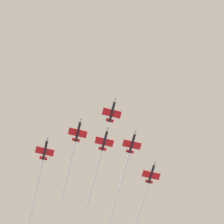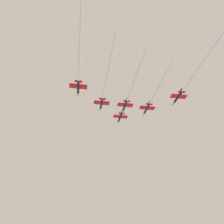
% 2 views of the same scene
% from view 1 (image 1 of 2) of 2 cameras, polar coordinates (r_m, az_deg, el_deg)
% --- Properties ---
extents(jet_lead, '(9.71, 13.14, 2.72)m').
position_cam_1_polar(jet_lead, '(210.15, 0.02, 0.07)').
color(jet_lead, black).
extents(jet_port_inner, '(12.58, 56.48, 2.72)m').
position_cam_1_polar(jet_port_inner, '(222.99, 1.71, -7.56)').
color(jet_port_inner, black).
extents(jet_starboard_inner, '(11.10, 46.65, 2.72)m').
position_cam_1_polar(jet_starboard_inner, '(218.24, -5.15, -5.12)').
color(jet_starboard_inner, black).
extents(jet_port_outer, '(11.59, 49.95, 2.72)m').
position_cam_1_polar(jet_port_outer, '(219.91, -1.74, -6.59)').
color(jet_port_outer, black).
extents(jet_starboard_outer, '(12.10, 53.32, 2.72)m').
position_cam_1_polar(jet_starboard_outer, '(230.65, 4.33, -11.05)').
color(jet_starboard_outer, black).
extents(jet_center_rear, '(12.65, 56.93, 2.72)m').
position_cam_1_polar(jet_center_rear, '(227.08, -9.60, -8.34)').
color(jet_center_rear, black).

